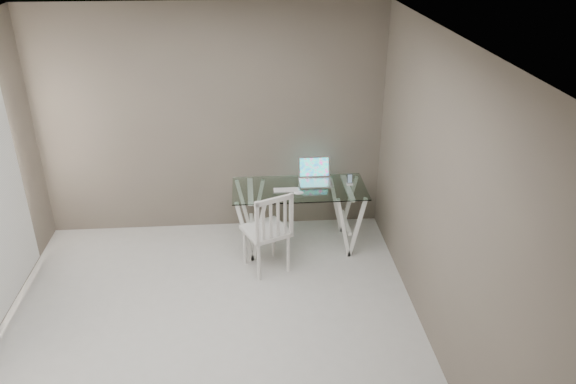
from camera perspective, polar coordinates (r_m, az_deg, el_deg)
name	(u,v)px	position (r m, az deg, el deg)	size (l,w,h in m)	color
room	(188,173)	(4.38, -10.16, 1.87)	(4.50, 4.52, 2.71)	#B4B2AC
desk	(299,216)	(6.47, 1.12, -2.48)	(1.50, 0.70, 0.75)	silver
chair	(269,229)	(5.93, -1.92, -3.78)	(0.58, 0.58, 0.95)	silver
laptop	(315,176)	(6.45, 2.76, 1.63)	(0.37, 0.33, 0.25)	silver
keyboard	(286,190)	(6.24, -0.19, 0.19)	(0.30, 0.13, 0.01)	silver
mouse	(299,193)	(6.15, 1.08, -0.09)	(0.12, 0.07, 0.04)	silver
phone_dock	(350,182)	(6.41, 6.29, 1.06)	(0.07, 0.07, 0.13)	white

